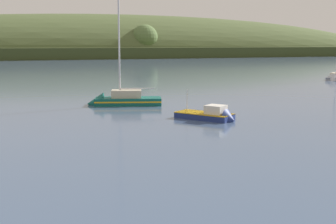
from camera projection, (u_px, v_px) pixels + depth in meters
far_shoreline_hill at (113, 56)px, 260.01m from camera, size 486.58×129.43×47.60m
sailboat_near_mooring at (335, 79)px, 91.22m from camera, size 8.25×8.00×12.48m
sailboat_midwater_white at (120, 102)px, 54.23m from camera, size 9.30×4.85×15.19m
fishing_boat_moored at (211, 117)px, 43.74m from camera, size 5.50×6.08×3.67m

